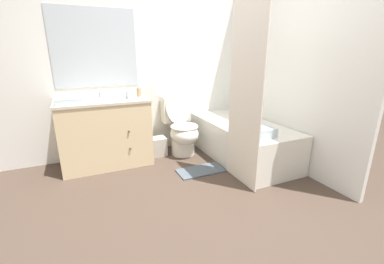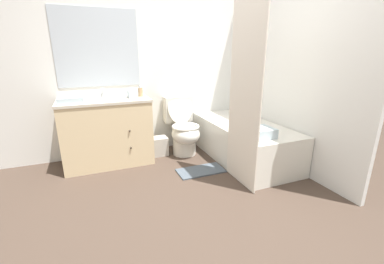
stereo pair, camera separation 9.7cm
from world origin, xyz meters
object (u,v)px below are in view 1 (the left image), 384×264
Objects in this scene: sink_faucet at (100,94)px; wastebasket at (158,146)px; bath_towel_folded at (259,132)px; vanity_cabinet at (106,132)px; tissue_box at (131,94)px; toilet at (182,129)px; bath_mat at (201,171)px; bathtub at (241,140)px; hand_towel_folded at (69,101)px; soap_dispenser at (139,92)px.

wastebasket is at bearing -15.18° from sink_faucet.
sink_faucet is 0.46× the size of bath_towel_folded.
tissue_box reaches higher than vanity_cabinet.
toilet is 5.58× the size of tissue_box.
bath_mat is at bearing -41.72° from sink_faucet.
bathtub is at bearing -22.86° from sink_faucet.
wastebasket is 0.77m from bath_mat.
tissue_box reaches higher than wastebasket.
bath_towel_folded is (0.50, -1.02, 0.18)m from toilet.
hand_towel_folded reaches higher than toilet.
hand_towel_folded is (-0.36, -0.14, 0.44)m from vanity_cabinet.
vanity_cabinet is 0.72m from wastebasket.
bath_mat is (-0.68, -0.17, -0.24)m from bathtub.
toilet is at bearing -2.99° from vanity_cabinet.
wastebasket is 0.45× the size of bath_mat.
vanity_cabinet is 4.22× the size of wastebasket.
hand_towel_folded is (-0.36, -0.32, -0.00)m from sink_faucet.
tissue_box is 1.59m from bath_towel_folded.
sink_faucet reaches higher than hand_towel_folded.
vanity_cabinet is 1.84m from bath_towel_folded.
bath_towel_folded is at bearing -45.88° from soap_dispenser.
wastebasket is 1.70× the size of tissue_box.
vanity_cabinet is at bearing 177.01° from toilet.
bath_mat is at bearing -35.19° from vanity_cabinet.
toilet is at bearing -1.89° from tissue_box.
hand_towel_folded is at bearing 169.33° from bathtub.
sink_faucet is 1.14m from toilet.
hand_towel_folded is at bearing 153.39° from bath_towel_folded.
bath_towel_folded is (0.84, -1.07, 0.41)m from wastebasket.
sink_faucet reaches higher than vanity_cabinet.
bath_towel_folded is at bearing -63.65° from toilet.
bath_mat is at bearing -22.44° from hand_towel_folded.
vanity_cabinet is at bearing 144.50° from bath_towel_folded.
bath_towel_folded is at bearing -51.97° from wastebasket.
bath_mat is at bearing -45.96° from tissue_box.
bathtub is (1.66, -0.52, -0.18)m from vanity_cabinet.
hand_towel_folded is at bearing 157.56° from bath_mat.
hand_towel_folded is (-1.35, -0.09, 0.51)m from toilet.
vanity_cabinet is 0.48m from sink_faucet.
wastebasket is 0.81× the size of bath_towel_folded.
toilet is at bearing -9.44° from wastebasket.
wastebasket is at bearing -3.10° from soap_dispenser.
soap_dispenser is at bearing 176.90° from wastebasket.
tissue_box is 0.12m from soap_dispenser.
hand_towel_folded is 2.10m from bath_towel_folded.
sink_faucet is 0.09× the size of bathtub.
toilet is 0.82m from bathtub.
vanity_cabinet is at bearing 144.81° from bath_mat.
toilet is 3.09× the size of hand_towel_folded.
sink_faucet is 0.40m from tissue_box.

